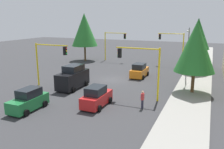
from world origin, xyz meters
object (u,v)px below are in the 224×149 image
Objects in this scene: traffic_signal_near_left at (141,63)px; pedestrian_crossing at (142,99)px; tree_roadside_far at (198,34)px; delivery_van_black at (73,78)px; car_green at (28,100)px; car_red at (96,97)px; car_orange at (139,71)px; tree_roadside_near at (196,47)px; street_lamp_curbside at (188,48)px; tree_roadside_mid at (196,45)px; traffic_signal_far_right at (114,41)px; tree_opposite_side at (84,30)px; traffic_signal_far_left at (173,42)px; traffic_signal_near_right at (49,56)px.

traffic_signal_near_left reaches higher than pedestrian_crossing.
delivery_van_black is (23.36, -12.35, -4.17)m from tree_roadside_far.
car_red is (-3.26, 5.27, -0.00)m from car_green.
car_red is at bearing -1.97° from car_orange.
tree_roadside_far is 27.07m from pedestrian_crossing.
car_red is (7.65, -8.04, -4.29)m from tree_roadside_near.
street_lamp_curbside is 1.05× the size of tree_roadside_mid.
car_green is (20.92, -12.81, -3.46)m from tree_roadside_mid.
delivery_van_black is 1.24× the size of car_red.
pedestrian_crossing is at bearing 28.66° from traffic_signal_far_right.
tree_opposite_side is (2.00, -5.31, 2.10)m from traffic_signal_far_right.
tree_roadside_far is 16.98m from car_orange.
tree_roadside_near is at bearing 129.36° from car_green.
delivery_van_black is (17.36, 8.15, -4.79)m from tree_opposite_side.
tree_roadside_mid reaches higher than car_green.
street_lamp_curbside is 7.21m from car_orange.
traffic_signal_near_left is 1.12× the size of delivery_van_black.
traffic_signal_far_left is 1.20× the size of delivery_van_black.
traffic_signal_far_right is at bearing -161.00° from car_red.
street_lamp_curbside is 4.12× the size of pedestrian_crossing.
traffic_signal_far_right is 16.80m from tree_roadside_mid.
pedestrian_crossing is at bearing 71.50° from delivery_van_black.
traffic_signal_far_left is 1.09× the size of traffic_signal_near_right.
tree_roadside_near is 1.64× the size of delivery_van_black.
traffic_signal_far_left is at bearing -144.42° from tree_roadside_mid.
delivery_van_black is (3.36, -13.35, -3.90)m from tree_roadside_near.
street_lamp_curbside is (-9.61, 3.55, 0.52)m from traffic_signal_near_left.
tree_roadside_near is 20.03m from tree_roadside_far.
traffic_signal_near_right is at bearing -101.66° from pedestrian_crossing.
tree_roadside_far reaches higher than traffic_signal_near_left.
car_green is at bearing 18.19° from tree_opposite_side.
delivery_van_black is (19.36, 2.84, -2.69)m from traffic_signal_far_right.
car_green is at bearing -50.74° from traffic_signal_near_left.
car_red is 2.28× the size of pedestrian_crossing.
tree_roadside_far is at bearing 152.14° from delivery_van_black.
tree_opposite_side is 21.45m from tree_roadside_mid.
tree_opposite_side reaches higher than delivery_van_black.
tree_roadside_near is 1.19× the size of tree_roadside_mid.
traffic_signal_near_left is 3.99m from pedestrian_crossing.
tree_roadside_mid is at bearing 156.86° from car_red.
traffic_signal_far_left is at bearing -161.42° from street_lamp_curbside.
pedestrian_crossing is at bearing -30.66° from tree_roadside_near.
car_green is at bearing -58.23° from car_red.
car_orange is 1.03× the size of car_red.
traffic_signal_far_left is 0.82× the size of street_lamp_curbside.
traffic_signal_far_left is at bearing 162.44° from car_green.
tree_roadside_far reaches higher than car_orange.
traffic_signal_near_right is 3.78m from delivery_van_black.
car_green is (7.56, 0.04, -0.39)m from delivery_van_black.
tree_roadside_near is 17.74m from car_green.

